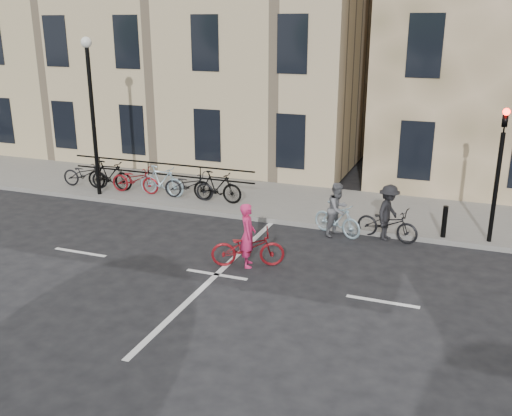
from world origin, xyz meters
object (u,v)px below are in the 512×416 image
(lamp_post, at_px, (91,98))
(cyclist_pink, at_px, (248,245))
(traffic_light, at_px, (500,159))
(cyclist_grey, at_px, (337,214))
(cyclist_dark, at_px, (388,218))

(lamp_post, height_order, cyclist_pink, lamp_post)
(traffic_light, distance_m, cyclist_grey, 4.53)
(lamp_post, distance_m, cyclist_grey, 9.09)
(traffic_light, xyz_separation_m, lamp_post, (-12.70, 0.06, 1.04))
(traffic_light, relative_size, cyclist_pink, 2.01)
(lamp_post, distance_m, cyclist_dark, 10.41)
(cyclist_dark, bearing_deg, lamp_post, 101.04)
(traffic_light, relative_size, lamp_post, 0.74)
(lamp_post, xyz_separation_m, cyclist_dark, (10.00, -0.50, -2.86))
(lamp_post, bearing_deg, cyclist_grey, -4.41)
(cyclist_pink, bearing_deg, lamp_post, 40.43)
(traffic_light, xyz_separation_m, cyclist_dark, (-2.70, -0.44, -1.83))
(cyclist_pink, distance_m, cyclist_grey, 3.35)
(lamp_post, relative_size, cyclist_dark, 2.80)
(lamp_post, distance_m, cyclist_pink, 8.41)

